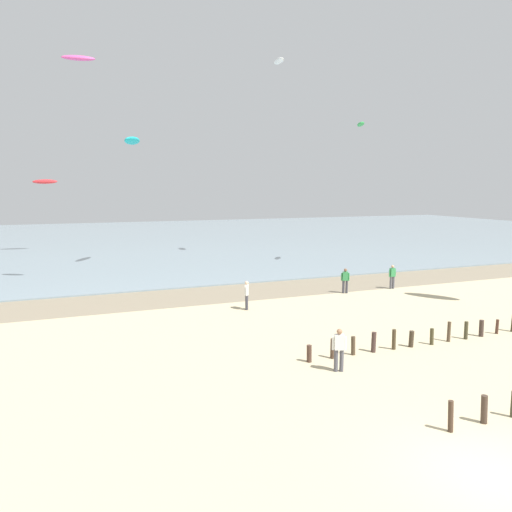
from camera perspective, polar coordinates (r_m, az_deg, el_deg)
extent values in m
plane|color=#C6B58C|center=(14.24, 26.44, -22.48)|extent=(160.00, 160.00, 0.00)
cube|color=gray|center=(32.35, -3.78, -4.51)|extent=(120.00, 5.24, 0.01)
cube|color=#7F939E|center=(68.77, -13.22, 2.02)|extent=(160.00, 70.00, 0.10)
cylinder|color=#443226|center=(15.67, 22.32, -17.36)|extent=(0.17, 0.19, 0.95)
cylinder|color=#423329|center=(16.58, 25.69, -16.24)|extent=(0.21, 0.21, 0.88)
cylinder|color=#493228|center=(19.96, 6.40, -11.56)|extent=(0.22, 0.21, 0.71)
cylinder|color=#433024|center=(20.47, 9.14, -10.91)|extent=(0.18, 0.19, 0.85)
cylinder|color=#493B2B|center=(21.02, 11.58, -10.50)|extent=(0.21, 0.20, 0.82)
cylinder|color=#43302C|center=(21.57, 13.93, -9.99)|extent=(0.23, 0.22, 0.89)
cylinder|color=#463927|center=(22.11, 16.22, -9.58)|extent=(0.21, 0.20, 0.93)
cylinder|color=#3D3125|center=(22.71, 18.14, -9.44)|extent=(0.23, 0.22, 0.74)
cylinder|color=#413C25|center=(23.35, 20.34, -9.05)|extent=(0.17, 0.20, 0.75)
cylinder|color=#4C3C2C|center=(24.05, 22.13, -8.40)|extent=(0.20, 0.20, 0.95)
cylinder|color=#403B28|center=(24.75, 23.89, -8.15)|extent=(0.19, 0.19, 0.85)
cylinder|color=#3F312B|center=(25.50, 25.42, -7.83)|extent=(0.22, 0.23, 0.80)
cylinder|color=#492F25|center=(26.27, 26.95, -7.56)|extent=(0.16, 0.17, 0.73)
cylinder|color=#4C4C56|center=(19.16, 10.23, -12.23)|extent=(0.16, 0.16, 0.88)
cylinder|color=#4C4C56|center=(19.12, 9.57, -12.25)|extent=(0.16, 0.16, 0.88)
cube|color=white|center=(18.89, 9.95, -10.13)|extent=(0.42, 0.34, 0.60)
sphere|color=#9E7051|center=(18.77, 9.98, -8.91)|extent=(0.22, 0.22, 0.22)
cylinder|color=white|center=(18.95, 10.68, -10.25)|extent=(0.09, 0.09, 0.52)
cylinder|color=white|center=(18.87, 9.22, -10.30)|extent=(0.09, 0.09, 0.52)
cylinder|color=#383842|center=(27.91, -1.13, -5.61)|extent=(0.16, 0.16, 0.88)
cylinder|color=#383842|center=(28.13, -1.11, -5.51)|extent=(0.16, 0.16, 0.88)
cube|color=white|center=(27.85, -1.12, -4.08)|extent=(0.35, 0.42, 0.60)
sphere|color=beige|center=(27.77, -1.13, -3.23)|extent=(0.22, 0.22, 0.22)
cylinder|color=white|center=(27.63, -1.16, -4.29)|extent=(0.09, 0.09, 0.52)
cylinder|color=white|center=(28.10, -1.09, -4.08)|extent=(0.09, 0.09, 0.52)
cylinder|color=#4C4C56|center=(35.03, 15.86, -3.10)|extent=(0.16, 0.16, 0.88)
cylinder|color=#4C4C56|center=(35.16, 16.15, -3.07)|extent=(0.16, 0.16, 0.88)
cube|color=#338C4C|center=(34.97, 16.05, -1.90)|extent=(0.36, 0.22, 0.60)
sphere|color=tan|center=(34.90, 16.08, -1.22)|extent=(0.22, 0.22, 0.22)
cylinder|color=#338C4C|center=(34.83, 15.73, -2.01)|extent=(0.09, 0.09, 0.52)
cylinder|color=#338C4C|center=(35.12, 16.36, -1.95)|extent=(0.09, 0.09, 0.52)
cylinder|color=#383842|center=(32.86, 10.44, -3.66)|extent=(0.16, 0.16, 0.88)
cylinder|color=#383842|center=(32.89, 10.82, -3.66)|extent=(0.16, 0.16, 0.88)
cube|color=#338C4C|center=(32.73, 10.66, -2.39)|extent=(0.42, 0.35, 0.60)
sphere|color=brown|center=(32.66, 10.68, -1.66)|extent=(0.22, 0.22, 0.22)
cylinder|color=#338C4C|center=(32.71, 10.25, -2.47)|extent=(0.09, 0.09, 0.52)
cylinder|color=#338C4C|center=(32.77, 11.08, -2.47)|extent=(0.09, 0.09, 0.52)
ellipsoid|color=red|center=(38.92, -24.00, 8.16)|extent=(2.08, 1.63, 0.42)
ellipsoid|color=#E54C99|center=(52.83, -20.54, 21.35)|extent=(3.25, 1.43, 0.75)
ellipsoid|color=white|center=(49.94, 2.74, 22.33)|extent=(0.96, 2.29, 0.53)
ellipsoid|color=#19B2B7|center=(44.44, -14.62, 13.24)|extent=(2.35, 3.34, 0.90)
ellipsoid|color=green|center=(44.53, 12.46, 15.18)|extent=(1.62, 2.06, 0.48)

